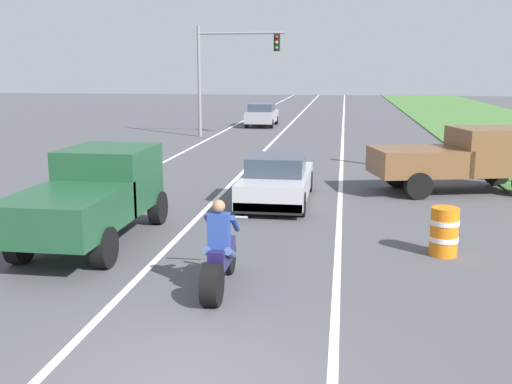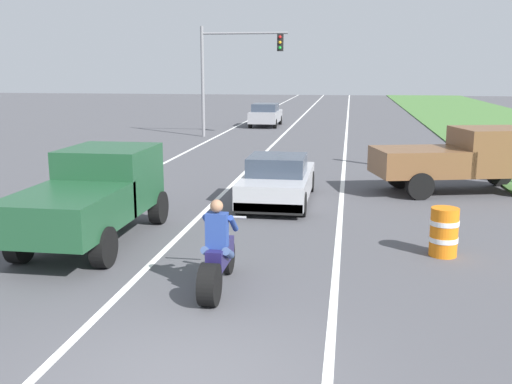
{
  "view_description": "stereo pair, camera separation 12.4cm",
  "coord_description": "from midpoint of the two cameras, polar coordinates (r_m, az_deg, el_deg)",
  "views": [
    {
      "loc": [
        1.85,
        -6.32,
        3.76
      ],
      "look_at": [
        -0.09,
        6.79,
        1.0
      ],
      "focal_mm": 41.77,
      "sensor_mm": 36.0,
      "label": 1
    },
    {
      "loc": [
        1.97,
        -6.3,
        3.76
      ],
      "look_at": [
        -0.09,
        6.79,
        1.0
      ],
      "focal_mm": 41.77,
      "sensor_mm": 36.0,
      "label": 2
    }
  ],
  "objects": [
    {
      "name": "sports_car_silver",
      "position": [
        16.9,
        1.78,
        1.09
      ],
      "size": [
        1.84,
        4.3,
        1.37
      ],
      "color": "#B7B7BC",
      "rests_on": "ground"
    },
    {
      "name": "distant_car_far_ahead",
      "position": [
        39.47,
        0.48,
        7.43
      ],
      "size": [
        1.8,
        4.0,
        1.5
      ],
      "color": "#99999E",
      "rests_on": "ground"
    },
    {
      "name": "lane_stripe_centre_dashed",
      "position": [
        26.83,
        0.38,
        3.73
      ],
      "size": [
        0.14,
        120.0,
        0.01
      ],
      "primitive_type": "cube",
      "color": "white",
      "rests_on": "ground"
    },
    {
      "name": "lane_stripe_right_solid",
      "position": [
        26.57,
        8.1,
        3.53
      ],
      "size": [
        0.14,
        120.0,
        0.01
      ],
      "primitive_type": "cube",
      "color": "white",
      "rests_on": "ground"
    },
    {
      "name": "lane_stripe_left_solid",
      "position": [
        27.56,
        -7.07,
        3.85
      ],
      "size": [
        0.14,
        120.0,
        0.01
      ],
      "primitive_type": "cube",
      "color": "white",
      "rests_on": "ground"
    },
    {
      "name": "pickup_truck_left_lane_dark_green",
      "position": [
        13.42,
        -15.53,
        -0.07
      ],
      "size": [
        2.02,
        4.8,
        1.98
      ],
      "color": "#1E4C2D",
      "rests_on": "ground"
    },
    {
      "name": "traffic_light_mast_near",
      "position": [
        33.15,
        -3.06,
        12.19
      ],
      "size": [
        4.78,
        0.34,
        6.0
      ],
      "color": "gray",
      "rests_on": "ground"
    },
    {
      "name": "pickup_truck_right_shoulder_brown",
      "position": [
        19.29,
        18.73,
        3.24
      ],
      "size": [
        5.14,
        3.14,
        1.98
      ],
      "color": "brown",
      "rests_on": "ground"
    },
    {
      "name": "motorcycle_with_rider",
      "position": [
        10.18,
        -3.88,
        -6.39
      ],
      "size": [
        0.7,
        2.21,
        1.62
      ],
      "color": "black",
      "rests_on": "ground"
    },
    {
      "name": "construction_barrel_nearest",
      "position": [
        12.72,
        17.3,
        -3.61
      ],
      "size": [
        0.58,
        0.58,
        1.0
      ],
      "color": "orange",
      "rests_on": "ground"
    }
  ]
}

